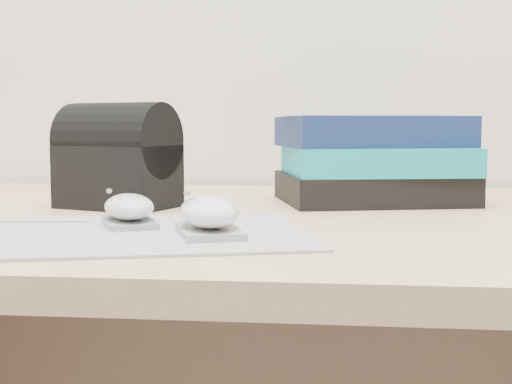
# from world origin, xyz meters

# --- Properties ---
(desk) EXTENTS (1.60, 0.80, 0.73)m
(desk) POSITION_xyz_m (0.00, 1.64, 0.50)
(desk) COLOR tan
(desk) RESTS_ON ground
(mousepad) EXTENTS (0.41, 0.35, 0.00)m
(mousepad) POSITION_xyz_m (-0.24, 1.39, 0.73)
(mousepad) COLOR gray
(mousepad) RESTS_ON desk
(mouse_rear) EXTENTS (0.09, 0.11, 0.04)m
(mouse_rear) POSITION_xyz_m (-0.26, 1.43, 0.75)
(mouse_rear) COLOR gray
(mouse_rear) RESTS_ON mousepad
(mouse_front) EXTENTS (0.09, 0.12, 0.04)m
(mouse_front) POSITION_xyz_m (-0.16, 1.38, 0.75)
(mouse_front) COLOR #98999B
(mouse_front) RESTS_ON mousepad
(book_stack) EXTENTS (0.29, 0.26, 0.13)m
(book_stack) POSITION_xyz_m (0.02, 1.72, 0.79)
(book_stack) COLOR black
(book_stack) RESTS_ON desk
(pouch) EXTENTS (0.17, 0.14, 0.14)m
(pouch) POSITION_xyz_m (-0.32, 1.62, 0.80)
(pouch) COLOR black
(pouch) RESTS_ON desk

